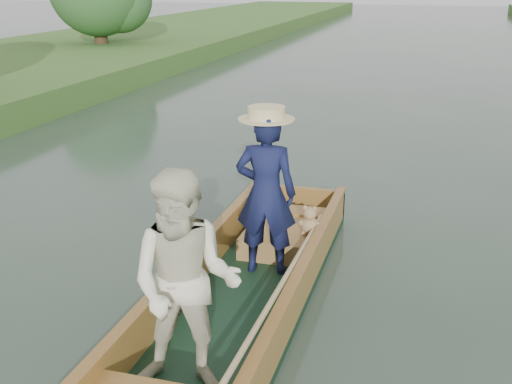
# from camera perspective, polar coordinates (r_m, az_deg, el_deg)

# --- Properties ---
(ground) EXTENTS (120.00, 120.00, 0.00)m
(ground) POSITION_cam_1_polar(r_m,az_deg,el_deg) (5.69, -1.71, -11.00)
(ground) COLOR #283D30
(ground) RESTS_ON ground
(punt) EXTENTS (1.12, 5.25, 1.68)m
(punt) POSITION_cam_1_polar(r_m,az_deg,el_deg) (5.31, -1.97, -6.67)
(punt) COLOR black
(punt) RESTS_ON ground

